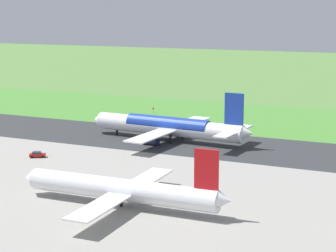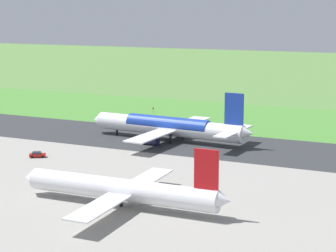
{
  "view_description": "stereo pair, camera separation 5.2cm",
  "coord_description": "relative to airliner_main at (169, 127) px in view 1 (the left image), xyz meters",
  "views": [
    {
      "loc": [
        -77.04,
        161.6,
        38.86
      ],
      "look_at": [
        -2.5,
        0.0,
        4.5
      ],
      "focal_mm": 64.9,
      "sensor_mm": 36.0,
      "label": 1
    },
    {
      "loc": [
        -77.09,
        161.58,
        38.86
      ],
      "look_at": [
        -2.5,
        0.0,
        4.5
      ],
      "focal_mm": 64.9,
      "sensor_mm": 36.0,
      "label": 2
    }
  ],
  "objects": [
    {
      "name": "service_car_followme",
      "position": [
        23.17,
        33.64,
        -3.51
      ],
      "size": [
        4.54,
        3.64,
        1.62
      ],
      "color": "#B21914",
      "rests_on": "ground"
    },
    {
      "name": "ground_plane",
      "position": [
        2.88,
        -0.02,
        -4.35
      ],
      "size": [
        800.0,
        800.0,
        0.0
      ],
      "primitive_type": "plane",
      "color": "#547F3D"
    },
    {
      "name": "runway_asphalt",
      "position": [
        2.88,
        -0.02,
        -4.32
      ],
      "size": [
        600.0,
        32.95,
        0.06
      ],
      "primitive_type": "cube",
      "color": "#2D3033",
      "rests_on": "ground"
    },
    {
      "name": "airliner_parked_mid",
      "position": [
        -17.31,
        60.09,
        -0.68
      ],
      "size": [
        46.0,
        37.56,
        13.45
      ],
      "color": "white",
      "rests_on": "ground"
    },
    {
      "name": "grass_verge_foreground",
      "position": [
        2.88,
        -37.24,
        -4.33
      ],
      "size": [
        600.0,
        80.0,
        0.04
      ],
      "primitive_type": "cube",
      "color": "#478534",
      "rests_on": "ground"
    },
    {
      "name": "apron_concrete",
      "position": [
        2.88,
        53.76,
        -4.33
      ],
      "size": [
        440.0,
        110.0,
        0.05
      ],
      "primitive_type": "cube",
      "color": "gray",
      "rests_on": "ground"
    },
    {
      "name": "no_stopping_sign",
      "position": [
        25.83,
        -41.8,
        -3.01
      ],
      "size": [
        0.6,
        0.1,
        2.23
      ],
      "color": "slate",
      "rests_on": "ground"
    },
    {
      "name": "traffic_cone_orange",
      "position": [
        32.33,
        -35.21,
        -4.08
      ],
      "size": [
        0.4,
        0.4,
        0.55
      ],
      "primitive_type": "cone",
      "color": "orange",
      "rests_on": "ground"
    },
    {
      "name": "airliner_main",
      "position": [
        0.0,
        0.0,
        0.0
      ],
      "size": [
        54.14,
        44.3,
        15.88
      ],
      "color": "white",
      "rests_on": "ground"
    }
  ]
}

